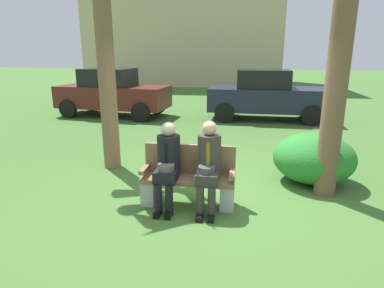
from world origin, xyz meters
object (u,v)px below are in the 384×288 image
object	(u,v)px
seated_man_right	(208,162)
parked_car_near	(112,93)
park_bench	(188,179)
shrub_near_bench	(314,158)
building_backdrop	(187,14)
parked_car_far	(266,95)
seated_man_left	(167,161)

from	to	relation	value
seated_man_right	parked_car_near	world-z (taller)	parked_car_near
park_bench	shrub_near_bench	bearing A→B (deg)	30.43
parked_car_near	building_backdrop	distance (m)	14.23
park_bench	building_backdrop	xyz separation A→B (m)	(-3.41, 20.32, 4.46)
building_backdrop	shrub_near_bench	bearing A→B (deg)	-74.07
parked_car_near	parked_car_far	bearing A→B (deg)	1.45
parked_car_far	parked_car_near	bearing A→B (deg)	-178.55
seated_man_left	building_backdrop	bearing A→B (deg)	98.69
parked_car_far	building_backdrop	bearing A→B (deg)	110.16
seated_man_right	parked_car_far	world-z (taller)	parked_car_far
seated_man_right	parked_car_far	distance (m)	7.05
building_backdrop	parked_car_near	bearing A→B (deg)	-91.82
parked_car_near	building_backdrop	world-z (taller)	building_backdrop
seated_man_left	building_backdrop	distance (m)	21.10
seated_man_left	seated_man_right	bearing A→B (deg)	0.35
park_bench	parked_car_far	bearing A→B (deg)	77.25
parked_car_far	building_backdrop	world-z (taller)	building_backdrop
park_bench	building_backdrop	distance (m)	21.09
park_bench	building_backdrop	bearing A→B (deg)	99.54
seated_man_left	shrub_near_bench	xyz separation A→B (m)	(2.33, 1.33, -0.27)
shrub_near_bench	building_backdrop	distance (m)	20.37
seated_man_left	seated_man_right	distance (m)	0.60
seated_man_left	seated_man_right	world-z (taller)	seated_man_right
seated_man_right	parked_car_near	size ratio (longest dim) A/B	0.32
seated_man_left	shrub_near_bench	bearing A→B (deg)	29.65
seated_man_left	parked_car_far	bearing A→B (deg)	75.22
parked_car_near	building_backdrop	xyz separation A→B (m)	(0.43, 13.64, 4.02)
parked_car_far	seated_man_right	bearing A→B (deg)	-100.07
seated_man_right	parked_car_near	distance (m)	7.98
parked_car_near	parked_car_far	xyz separation A→B (m)	(5.39, 0.14, 0.00)
park_bench	parked_car_far	world-z (taller)	parked_car_far
park_bench	parked_car_far	distance (m)	7.01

